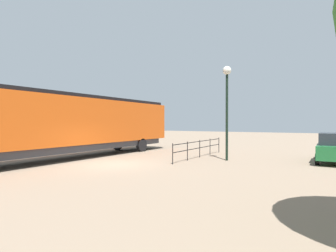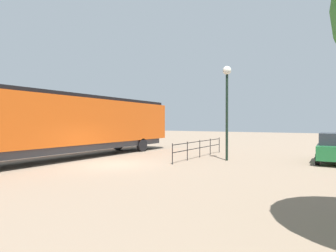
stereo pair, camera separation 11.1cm
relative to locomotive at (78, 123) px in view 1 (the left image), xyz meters
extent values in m
plane|color=#84705B|center=(4.12, -0.99, -2.41)|extent=(120.00, 120.00, 0.00)
cube|color=#D15114|center=(0.00, -0.48, 0.12)|extent=(2.95, 18.86, 3.06)
cube|color=black|center=(0.00, 7.92, -0.34)|extent=(2.83, 2.05, 2.14)
cube|color=black|center=(0.00, -0.48, 1.77)|extent=(2.66, 18.11, 0.24)
cube|color=#38383D|center=(0.00, -0.48, -1.63)|extent=(2.66, 17.35, 0.45)
cylinder|color=black|center=(-1.33, 5.55, -1.86)|extent=(0.30, 1.10, 1.10)
cylinder|color=black|center=(1.33, 5.55, -1.86)|extent=(0.30, 1.10, 1.10)
cube|color=#1E6633|center=(15.17, 6.46, -1.69)|extent=(1.84, 4.63, 0.79)
cube|color=#262B33|center=(15.17, 6.23, -0.95)|extent=(1.62, 2.59, 0.70)
cylinder|color=black|center=(14.31, 8.04, -2.09)|extent=(0.22, 0.64, 0.64)
cylinder|color=black|center=(14.31, 4.89, -2.09)|extent=(0.22, 0.64, 0.64)
cylinder|color=black|center=(9.25, 4.04, 0.39)|extent=(0.16, 0.16, 5.60)
sphere|color=silver|center=(9.25, 4.04, 3.36)|extent=(0.55, 0.55, 0.55)
cube|color=black|center=(7.12, 4.54, -1.29)|extent=(0.04, 7.52, 0.04)
cube|color=black|center=(7.12, 4.54, -1.74)|extent=(0.04, 7.52, 0.04)
cylinder|color=black|center=(7.12, 0.79, -1.80)|extent=(0.05, 0.05, 1.22)
cylinder|color=black|center=(7.12, 2.67, -1.80)|extent=(0.05, 0.05, 1.22)
cylinder|color=black|center=(7.12, 4.54, -1.80)|extent=(0.05, 0.05, 1.22)
cylinder|color=black|center=(7.12, 6.42, -1.80)|extent=(0.05, 0.05, 1.22)
cylinder|color=black|center=(7.12, 8.30, -1.80)|extent=(0.05, 0.05, 1.22)
camera|label=1|loc=(15.02, -12.80, 0.00)|focal=29.05mm
camera|label=2|loc=(15.11, -12.74, 0.00)|focal=29.05mm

